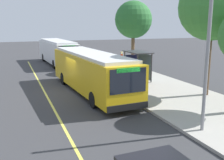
{
  "coord_description": "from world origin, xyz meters",
  "views": [
    {
      "loc": [
        19.09,
        -4.41,
        4.98
      ],
      "look_at": [
        3.35,
        1.6,
        1.42
      ],
      "focal_mm": 43.11,
      "sensor_mm": 36.0,
      "label": 1
    }
  ],
  "objects_px": {
    "waiting_bench": "(137,74)",
    "route_sign_post": "(122,64)",
    "transit_bus_second": "(58,51)",
    "pedestrian_commuter": "(136,75)",
    "transit_bus_main": "(91,71)"
  },
  "relations": [
    {
      "from": "waiting_bench",
      "to": "route_sign_post",
      "type": "height_order",
      "value": "route_sign_post"
    },
    {
      "from": "transit_bus_second",
      "to": "pedestrian_commuter",
      "type": "relative_size",
      "value": 6.45
    },
    {
      "from": "transit_bus_second",
      "to": "waiting_bench",
      "type": "bearing_deg",
      "value": 20.54
    },
    {
      "from": "waiting_bench",
      "to": "pedestrian_commuter",
      "type": "relative_size",
      "value": 0.95
    },
    {
      "from": "waiting_bench",
      "to": "pedestrian_commuter",
      "type": "xyz_separation_m",
      "value": [
        2.64,
        -1.43,
        0.48
      ]
    },
    {
      "from": "waiting_bench",
      "to": "route_sign_post",
      "type": "relative_size",
      "value": 0.57
    },
    {
      "from": "transit_bus_second",
      "to": "pedestrian_commuter",
      "type": "height_order",
      "value": "transit_bus_second"
    },
    {
      "from": "transit_bus_main",
      "to": "transit_bus_second",
      "type": "xyz_separation_m",
      "value": [
        -15.02,
        0.15,
        -0.0
      ]
    },
    {
      "from": "transit_bus_second",
      "to": "pedestrian_commuter",
      "type": "xyz_separation_m",
      "value": [
        15.34,
        3.32,
        -0.5
      ]
    },
    {
      "from": "route_sign_post",
      "to": "pedestrian_commuter",
      "type": "distance_m",
      "value": 1.37
    },
    {
      "from": "transit_bus_second",
      "to": "route_sign_post",
      "type": "bearing_deg",
      "value": 8.71
    },
    {
      "from": "transit_bus_main",
      "to": "route_sign_post",
      "type": "bearing_deg",
      "value": 90.37
    },
    {
      "from": "transit_bus_second",
      "to": "route_sign_post",
      "type": "distance_m",
      "value": 15.19
    },
    {
      "from": "waiting_bench",
      "to": "pedestrian_commuter",
      "type": "distance_m",
      "value": 3.04
    },
    {
      "from": "route_sign_post",
      "to": "transit_bus_second",
      "type": "bearing_deg",
      "value": -171.29
    }
  ]
}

